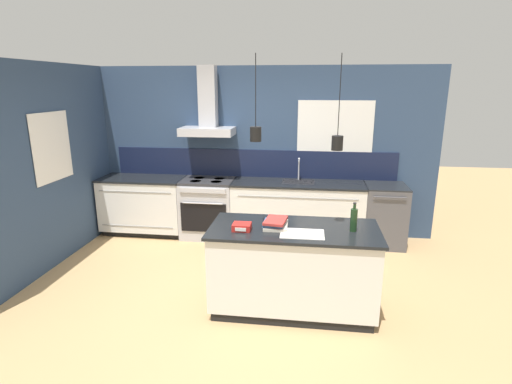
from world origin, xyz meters
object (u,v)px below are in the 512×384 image
oven_range (208,208)px  book_stack (275,223)px  bottle_on_island (354,219)px  red_supply_box (242,227)px  dishwasher (384,215)px

oven_range → book_stack: bearing=-58.4°
bottle_on_island → red_supply_box: bearing=-173.7°
dishwasher → bottle_on_island: 2.17m
oven_range → bottle_on_island: bearing=-44.8°
oven_range → red_supply_box: 2.33m
red_supply_box → dishwasher: bearing=49.9°
oven_range → bottle_on_island: bottle_on_island is taller
bottle_on_island → dishwasher: bearing=71.3°
oven_range → red_supply_box: size_ratio=5.00×
bottle_on_island → book_stack: bottle_on_island is taller
book_stack → red_supply_box: book_stack is taller
red_supply_box → oven_range: bearing=113.0°
oven_range → book_stack: size_ratio=2.60×
dishwasher → red_supply_box: 2.79m
red_supply_box → bottle_on_island: bearing=6.3°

